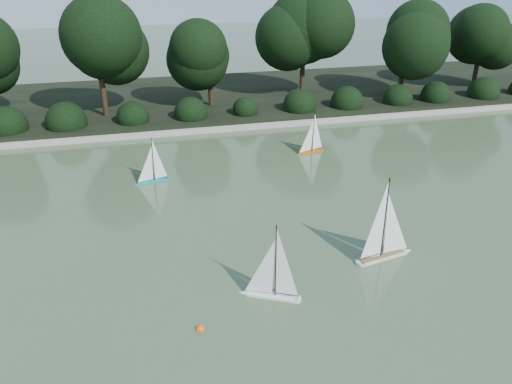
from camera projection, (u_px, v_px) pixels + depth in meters
ground at (257, 278)px, 9.64m from camera, size 80.00×80.00×0.00m
pond_coping at (195, 130)px, 17.49m from camera, size 40.00×0.35×0.18m
far_bank at (182, 100)px, 20.97m from camera, size 40.00×8.00×0.30m
tree_line at (215, 44)px, 18.80m from camera, size 26.31×3.93×4.39m
shrub_hedge at (191, 113)px, 18.12m from camera, size 29.10×1.10×1.10m
sailboat_white_a at (268, 285)px, 9.02m from camera, size 1.11×0.67×1.60m
sailboat_white_b at (388, 244)px, 10.19m from camera, size 1.42×0.48×1.93m
sailboat_orange at (309, 146)px, 15.69m from camera, size 1.02×0.41×1.40m
sailboat_teal at (150, 175)px, 13.63m from camera, size 1.00×0.35×1.36m
race_buoy at (200, 329)px, 8.32m from camera, size 0.15×0.15×0.15m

